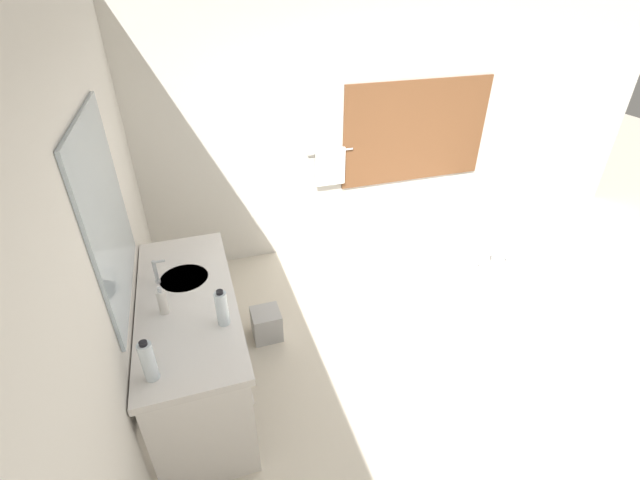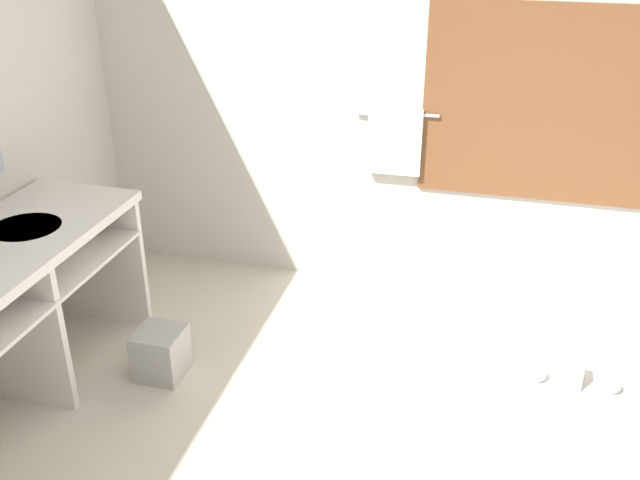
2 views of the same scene
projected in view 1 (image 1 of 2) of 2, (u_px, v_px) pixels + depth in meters
name	position (u px, v px, depth m)	size (l,w,h in m)	color
ground_plane	(454.00, 380.00, 3.34)	(16.00, 16.00, 0.00)	beige
wall_back_with_blinds	(358.00, 128.00, 4.45)	(7.40, 0.13, 2.70)	silver
wall_left_with_mirror	(97.00, 301.00, 2.06)	(0.08, 7.40, 2.70)	silver
vanity_counter	(191.00, 321.00, 3.00)	(0.64, 1.62, 0.85)	white
sink_faucet	(156.00, 272.00, 2.97)	(0.09, 0.04, 0.18)	silver
bathtub	(445.00, 245.00, 4.46)	(1.03, 1.68, 0.66)	white
water_bottle_1	(222.00, 308.00, 2.60)	(0.08, 0.08, 0.25)	white
water_bottle_2	(148.00, 361.00, 2.23)	(0.08, 0.08, 0.26)	white
soap_dispenser	(163.00, 301.00, 2.70)	(0.06, 0.06, 0.20)	white
waste_bin	(266.00, 324.00, 3.68)	(0.24, 0.24, 0.27)	#B2B2B2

